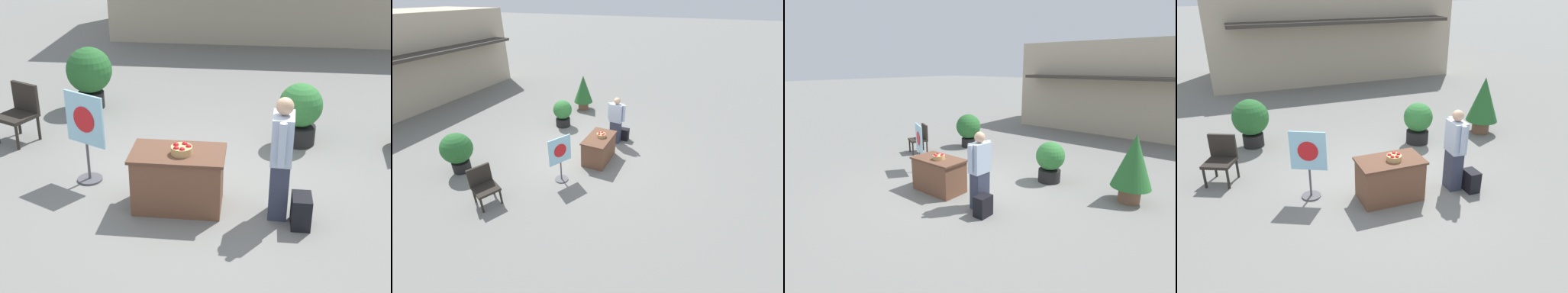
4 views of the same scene
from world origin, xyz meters
The scene contains 9 objects.
ground_plane centered at (0.00, 0.00, 0.00)m, with size 120.00×120.00×0.00m, color slate.
display_table centered at (-0.27, -0.53, 0.40)m, with size 1.22×0.72×0.79m.
apple_basket centered at (-0.21, -0.57, 0.85)m, with size 0.27×0.27×0.13m.
person_visitor centered at (1.04, -0.61, 0.82)m, with size 0.29×0.61×1.61m.
backpack centered at (1.31, -0.84, 0.21)m, with size 0.24×0.34×0.42m.
poster_board centered at (-1.64, 0.02, 0.75)m, with size 0.62×0.36×1.33m.
patio_chair centered at (-3.16, 1.30, 0.53)m, with size 0.73×0.73×0.95m.
potted_plant_far_left centered at (-2.44, 2.90, 0.69)m, with size 0.87×0.87×1.18m.
potted_plant_far_right centered at (1.43, 1.66, 0.56)m, with size 0.72×0.72×1.03m.
Camera 1 is at (0.65, -6.71, 3.81)m, focal length 50.00 mm.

